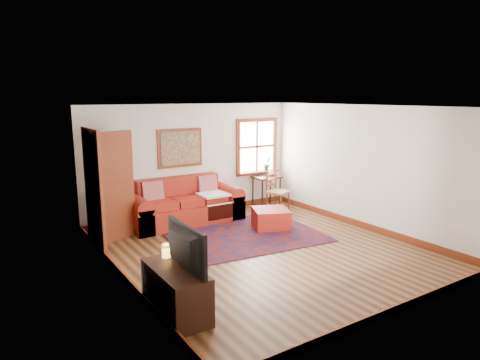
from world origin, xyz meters
TOP-DOWN VIEW (x-y plane):
  - ground at (0.00, 0.00)m, footprint 5.50×5.50m
  - room_envelope at (0.00, 0.02)m, footprint 5.04×5.54m
  - window at (1.78, 2.70)m, footprint 1.18×0.20m
  - doorway at (-2.21, 1.78)m, footprint 0.89×1.08m
  - framed_artwork at (-0.30, 2.71)m, footprint 1.05×0.07m
  - persian_rug at (0.15, 0.87)m, footprint 3.06×2.56m
  - red_leather_sofa at (-0.44, 2.28)m, footprint 2.42×1.00m
  - red_ottoman at (0.88, 0.95)m, footprint 0.91×0.91m
  - side_table at (1.80, 2.37)m, footprint 0.63×0.47m
  - ladder_back_chair at (1.73, 1.90)m, footprint 0.58×0.56m
  - media_cabinet at (-2.24, -1.25)m, footprint 0.49×1.09m
  - television at (-2.22, -1.34)m, footprint 0.13×0.97m
  - candle_hurricane at (-2.19, -0.86)m, footprint 0.12×0.12m

SIDE VIEW (x-z plane):
  - ground at x=0.00m, z-range 0.00..0.00m
  - persian_rug at x=0.15m, z-range 0.00..0.02m
  - red_ottoman at x=0.88m, z-range 0.00..0.40m
  - media_cabinet at x=-2.24m, z-range 0.00..0.60m
  - red_leather_sofa at x=-0.44m, z-range -0.16..0.79m
  - ladder_back_chair at x=1.73m, z-range 0.04..1.01m
  - side_table at x=1.80m, z-range 0.25..1.01m
  - candle_hurricane at x=-2.19m, z-range 0.60..0.78m
  - television at x=-2.22m, z-range 0.60..1.16m
  - doorway at x=-2.21m, z-range 0.00..2.14m
  - window at x=1.78m, z-range 0.62..2.00m
  - framed_artwork at x=-0.30m, z-range 1.13..1.98m
  - room_envelope at x=0.00m, z-range 0.39..2.91m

